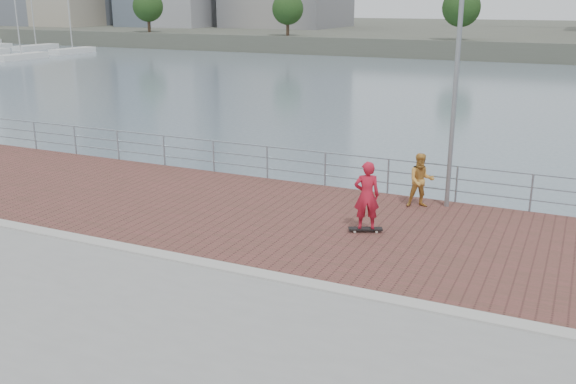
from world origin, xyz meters
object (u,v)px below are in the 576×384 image
at_px(guardrail, 356,169).
at_px(bystander, 421,180).
at_px(skateboarder, 367,196).
at_px(street_lamp, 455,40).

xyz_separation_m(guardrail, bystander, (2.23, -0.87, 0.11)).
height_order(guardrail, skateboarder, skateboarder).
distance_m(guardrail, bystander, 2.40).
distance_m(guardrail, street_lamp, 5.07).
height_order(guardrail, street_lamp, street_lamp).
bearing_deg(bystander, street_lamp, -33.81).
xyz_separation_m(street_lamp, bystander, (-0.70, 0.12, -3.91)).
distance_m(guardrail, skateboarder, 3.82).
xyz_separation_m(street_lamp, skateboarder, (-1.44, -2.53, -3.72)).
distance_m(street_lamp, bystander, 3.97).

